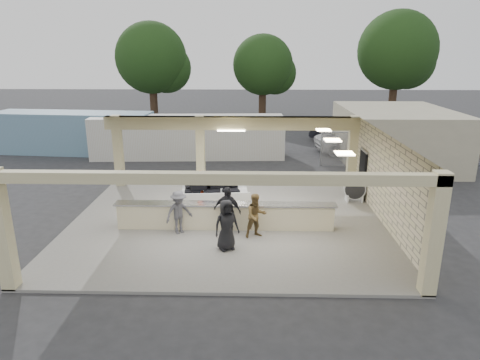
{
  "coord_description": "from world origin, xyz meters",
  "views": [
    {
      "loc": [
        0.93,
        -15.32,
        6.49
      ],
      "look_at": [
        0.51,
        1.0,
        1.53
      ],
      "focal_mm": 32.0,
      "sensor_mm": 36.0,
      "label": 1
    }
  ],
  "objects_px": {
    "luggage_cart": "(214,191)",
    "container_blue": "(74,133)",
    "drum_fan": "(355,189)",
    "passenger_c": "(179,212)",
    "car_white_a": "(356,141)",
    "container_white": "(188,137)",
    "passenger_b": "(227,211)",
    "passenger_d": "(226,225)",
    "passenger_a": "(256,216)",
    "car_white_b": "(446,142)",
    "baggage_counter": "(225,216)",
    "baggage_handler": "(200,191)",
    "car_dark": "(336,134)"
  },
  "relations": [
    {
      "from": "container_blue",
      "to": "baggage_handler",
      "type": "bearing_deg",
      "value": -43.81
    },
    {
      "from": "baggage_counter",
      "to": "car_white_b",
      "type": "relative_size",
      "value": 1.73
    },
    {
      "from": "passenger_b",
      "to": "container_blue",
      "type": "distance_m",
      "value": 16.95
    },
    {
      "from": "baggage_counter",
      "to": "container_blue",
      "type": "bearing_deg",
      "value": 130.45
    },
    {
      "from": "car_white_a",
      "to": "luggage_cart",
      "type": "bearing_deg",
      "value": 134.01
    },
    {
      "from": "baggage_handler",
      "to": "car_dark",
      "type": "distance_m",
      "value": 16.72
    },
    {
      "from": "luggage_cart",
      "to": "car_white_b",
      "type": "xyz_separation_m",
      "value": [
        14.3,
        11.3,
        -0.22
      ]
    },
    {
      "from": "passenger_c",
      "to": "car_white_a",
      "type": "height_order",
      "value": "passenger_c"
    },
    {
      "from": "baggage_handler",
      "to": "container_white",
      "type": "xyz_separation_m",
      "value": [
        -1.86,
        9.88,
        0.31
      ]
    },
    {
      "from": "luggage_cart",
      "to": "car_white_b",
      "type": "relative_size",
      "value": 0.61
    },
    {
      "from": "car_white_b",
      "to": "car_dark",
      "type": "height_order",
      "value": "car_white_b"
    },
    {
      "from": "passenger_d",
      "to": "container_blue",
      "type": "xyz_separation_m",
      "value": [
        -10.83,
        14.29,
        0.36
      ]
    },
    {
      "from": "passenger_b",
      "to": "container_blue",
      "type": "bearing_deg",
      "value": 150.34
    },
    {
      "from": "car_white_b",
      "to": "container_white",
      "type": "bearing_deg",
      "value": 106.53
    },
    {
      "from": "drum_fan",
      "to": "passenger_c",
      "type": "bearing_deg",
      "value": -144.33
    },
    {
      "from": "car_white_b",
      "to": "container_blue",
      "type": "xyz_separation_m",
      "value": [
        -24.4,
        -0.56,
        0.58
      ]
    },
    {
      "from": "passenger_b",
      "to": "passenger_d",
      "type": "xyz_separation_m",
      "value": [
        0.04,
        -1.22,
        -0.03
      ]
    },
    {
      "from": "baggage_counter",
      "to": "car_white_a",
      "type": "height_order",
      "value": "car_white_a"
    },
    {
      "from": "car_white_a",
      "to": "car_white_b",
      "type": "xyz_separation_m",
      "value": [
        5.85,
        0.04,
        0.01
      ]
    },
    {
      "from": "passenger_b",
      "to": "passenger_a",
      "type": "bearing_deg",
      "value": 8.62
    },
    {
      "from": "luggage_cart",
      "to": "container_white",
      "type": "xyz_separation_m",
      "value": [
        -2.42,
        9.73,
        0.32
      ]
    },
    {
      "from": "passenger_a",
      "to": "car_white_b",
      "type": "xyz_separation_m",
      "value": [
        12.59,
        13.85,
        -0.16
      ]
    },
    {
      "from": "luggage_cart",
      "to": "baggage_handler",
      "type": "xyz_separation_m",
      "value": [
        -0.56,
        -0.15,
        0.02
      ]
    },
    {
      "from": "passenger_c",
      "to": "baggage_handler",
      "type": "bearing_deg",
      "value": 39.91
    },
    {
      "from": "baggage_counter",
      "to": "car_white_a",
      "type": "xyz_separation_m",
      "value": [
        7.88,
        13.05,
        0.15
      ]
    },
    {
      "from": "luggage_cart",
      "to": "drum_fan",
      "type": "relative_size",
      "value": 2.75
    },
    {
      "from": "passenger_c",
      "to": "container_white",
      "type": "xyz_separation_m",
      "value": [
        -1.35,
        12.02,
        0.39
      ]
    },
    {
      "from": "baggage_handler",
      "to": "car_white_b",
      "type": "height_order",
      "value": "baggage_handler"
    },
    {
      "from": "baggage_handler",
      "to": "passenger_a",
      "type": "bearing_deg",
      "value": 70.9
    },
    {
      "from": "luggage_cart",
      "to": "passenger_b",
      "type": "xyz_separation_m",
      "value": [
        0.68,
        -2.33,
        0.03
      ]
    },
    {
      "from": "passenger_d",
      "to": "container_blue",
      "type": "distance_m",
      "value": 17.93
    },
    {
      "from": "luggage_cart",
      "to": "passenger_c",
      "type": "bearing_deg",
      "value": -120.39
    },
    {
      "from": "container_blue",
      "to": "baggage_counter",
      "type": "bearing_deg",
      "value": -44.61
    },
    {
      "from": "drum_fan",
      "to": "passenger_c",
      "type": "height_order",
      "value": "passenger_c"
    },
    {
      "from": "drum_fan",
      "to": "luggage_cart",
      "type": "bearing_deg",
      "value": -158.87
    },
    {
      "from": "luggage_cart",
      "to": "car_dark",
      "type": "height_order",
      "value": "luggage_cart"
    },
    {
      "from": "luggage_cart",
      "to": "passenger_c",
      "type": "relative_size",
      "value": 1.81
    },
    {
      "from": "container_white",
      "to": "container_blue",
      "type": "relative_size",
      "value": 1.16
    },
    {
      "from": "drum_fan",
      "to": "passenger_b",
      "type": "height_order",
      "value": "passenger_b"
    },
    {
      "from": "baggage_counter",
      "to": "car_white_b",
      "type": "distance_m",
      "value": 18.96
    },
    {
      "from": "passenger_d",
      "to": "passenger_c",
      "type": "bearing_deg",
      "value": 120.25
    },
    {
      "from": "drum_fan",
      "to": "car_dark",
      "type": "relative_size",
      "value": 0.27
    },
    {
      "from": "passenger_b",
      "to": "passenger_c",
      "type": "height_order",
      "value": "passenger_b"
    },
    {
      "from": "drum_fan",
      "to": "car_white_a",
      "type": "height_order",
      "value": "car_white_a"
    },
    {
      "from": "drum_fan",
      "to": "container_white",
      "type": "relative_size",
      "value": 0.09
    },
    {
      "from": "drum_fan",
      "to": "container_blue",
      "type": "bearing_deg",
      "value": 158.67
    },
    {
      "from": "container_white",
      "to": "passenger_a",
      "type": "bearing_deg",
      "value": -74.19
    },
    {
      "from": "baggage_handler",
      "to": "container_white",
      "type": "distance_m",
      "value": 10.06
    },
    {
      "from": "baggage_counter",
      "to": "container_white",
      "type": "relative_size",
      "value": 0.69
    },
    {
      "from": "luggage_cart",
      "to": "container_blue",
      "type": "height_order",
      "value": "container_blue"
    }
  ]
}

